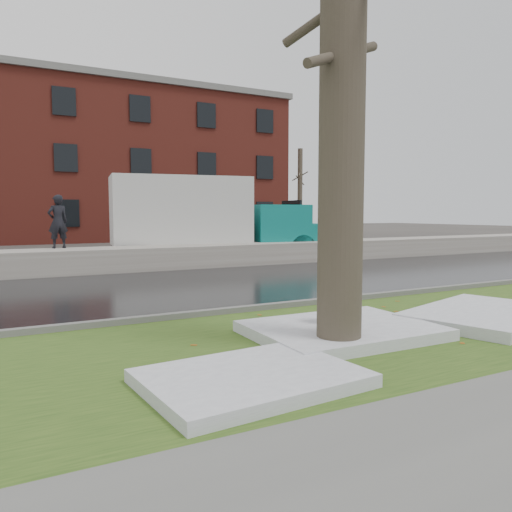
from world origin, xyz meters
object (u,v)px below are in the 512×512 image
tree (343,61)px  worker (58,222)px  fire_hydrant (331,301)px  box_truck (207,217)px

tree → worker: (-2.20, 11.08, -2.20)m
fire_hydrant → tree: (-0.40, -0.70, 3.24)m
box_truck → worker: size_ratio=5.83×
box_truck → worker: box_truck is taller
fire_hydrant → worker: bearing=105.3°
tree → worker: bearing=101.2°
fire_hydrant → worker: size_ratio=0.57×
tree → worker: 11.51m
box_truck → worker: bearing=-160.8°
fire_hydrant → worker: worker is taller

